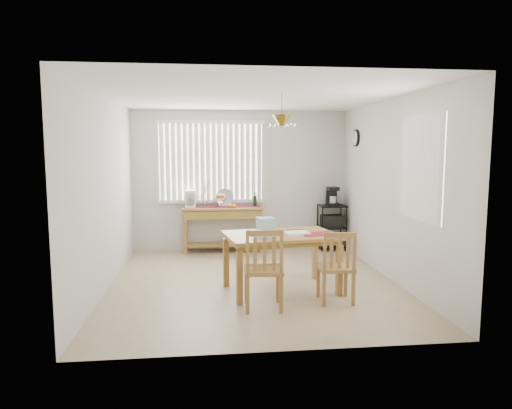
{
  "coord_description": "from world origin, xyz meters",
  "views": [
    {
      "loc": [
        -0.67,
        -6.27,
        1.88
      ],
      "look_at": [
        0.1,
        0.55,
        1.05
      ],
      "focal_mm": 32.0,
      "sensor_mm": 36.0,
      "label": 1
    }
  ],
  "objects": [
    {
      "name": "cart_items",
      "position": [
        1.7,
        2.01,
        1.0
      ],
      "size": [
        0.2,
        0.24,
        0.35
      ],
      "color": "black",
      "rests_on": "wire_cart"
    },
    {
      "name": "sideboard",
      "position": [
        -0.34,
        2.02,
        0.62
      ],
      "size": [
        1.47,
        0.41,
        0.83
      ],
      "color": "#A37337",
      "rests_on": "ground"
    },
    {
      "name": "chair_left",
      "position": [
        0.0,
        -1.1,
        0.48
      ],
      "size": [
        0.48,
        0.48,
        0.98
      ],
      "color": "#A37337",
      "rests_on": "ground"
    },
    {
      "name": "table_items",
      "position": [
        0.2,
        -0.56,
        0.87
      ],
      "size": [
        1.17,
        0.52,
        0.25
      ],
      "color": "#147273",
      "rests_on": "dining_table"
    },
    {
      "name": "dining_table",
      "position": [
        0.32,
        -0.42,
        0.68
      ],
      "size": [
        1.57,
        1.14,
        0.77
      ],
      "color": "#A37337",
      "rests_on": "ground"
    },
    {
      "name": "ground",
      "position": [
        0.0,
        0.0,
        -0.01
      ],
      "size": [
        4.0,
        4.5,
        0.01
      ],
      "primitive_type": "cube",
      "color": "tan"
    },
    {
      "name": "wire_cart",
      "position": [
        1.7,
        2.0,
        0.51
      ],
      "size": [
        0.5,
        0.4,
        0.84
      ],
      "color": "black",
      "rests_on": "ground"
    },
    {
      "name": "room_shell",
      "position": [
        0.0,
        0.02,
        1.69
      ],
      "size": [
        4.2,
        4.7,
        2.7
      ],
      "color": "silver",
      "rests_on": "ground"
    },
    {
      "name": "chair_right",
      "position": [
        0.92,
        -0.96,
        0.44
      ],
      "size": [
        0.44,
        0.44,
        0.9
      ],
      "color": "#A37337",
      "rests_on": "ground"
    },
    {
      "name": "sideboard_items",
      "position": [
        -0.59,
        2.04,
        0.96
      ],
      "size": [
        1.4,
        0.35,
        0.63
      ],
      "color": "maroon",
      "rests_on": "sideboard"
    }
  ]
}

